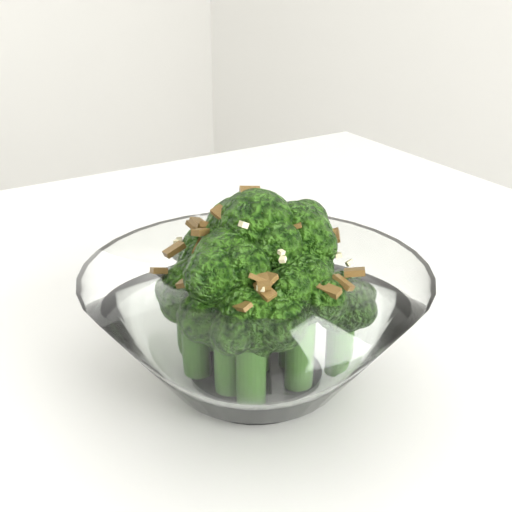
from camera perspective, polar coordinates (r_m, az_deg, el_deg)
The scene contains 1 object.
broccoli_dish at distance 0.49m, azimuth -0.12°, elevation -4.09°, with size 0.21×0.21×0.13m.
Camera 1 is at (0.11, -0.27, 1.03)m, focal length 55.00 mm.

